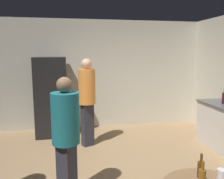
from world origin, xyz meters
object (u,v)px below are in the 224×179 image
(refrigerator, at_px, (51,97))
(wine_bottle_on_counter, at_px, (224,98))
(plastic_cup_white, at_px, (221,175))
(beer_bottle_brown, at_px, (201,169))
(beer_bottle_amber, at_px, (202,177))
(person_in_teal_shirt, at_px, (66,132))
(person_in_orange_shirt, at_px, (87,95))

(refrigerator, xyz_separation_m, wine_bottle_on_counter, (3.41, -1.36, 0.12))
(plastic_cup_white, bearing_deg, beer_bottle_brown, 148.26)
(plastic_cup_white, bearing_deg, beer_bottle_amber, -169.38)
(beer_bottle_brown, distance_m, plastic_cup_white, 0.18)
(wine_bottle_on_counter, distance_m, beer_bottle_amber, 2.96)
(person_in_teal_shirt, bearing_deg, beer_bottle_amber, -8.59)
(beer_bottle_brown, bearing_deg, person_in_teal_shirt, 143.46)
(plastic_cup_white, bearing_deg, wine_bottle_on_counter, 54.00)
(beer_bottle_brown, xyz_separation_m, person_in_teal_shirt, (-1.25, 0.93, 0.12))
(wine_bottle_on_counter, relative_size, beer_bottle_amber, 1.35)
(wine_bottle_on_counter, height_order, beer_bottle_amber, wine_bottle_on_counter)
(refrigerator, distance_m, plastic_cup_white, 4.03)
(refrigerator, bearing_deg, person_in_orange_shirt, -46.04)
(refrigerator, height_order, beer_bottle_amber, refrigerator)
(wine_bottle_on_counter, relative_size, plastic_cup_white, 2.82)
(person_in_orange_shirt, distance_m, person_in_teal_shirt, 1.86)
(refrigerator, height_order, person_in_orange_shirt, refrigerator)
(beer_bottle_amber, xyz_separation_m, plastic_cup_white, (0.22, 0.04, -0.03))
(beer_bottle_brown, bearing_deg, wine_bottle_on_counter, 50.39)
(plastic_cup_white, xyz_separation_m, person_in_orange_shirt, (-1.01, 2.83, 0.26))
(wine_bottle_on_counter, relative_size, person_in_orange_shirt, 0.17)
(beer_bottle_brown, xyz_separation_m, plastic_cup_white, (0.15, -0.09, -0.03))
(beer_bottle_brown, relative_size, person_in_teal_shirt, 0.14)
(wine_bottle_on_counter, xyz_separation_m, plastic_cup_white, (-1.64, -2.26, -0.23))
(beer_bottle_brown, bearing_deg, person_in_orange_shirt, 107.38)
(refrigerator, bearing_deg, beer_bottle_amber, -67.05)
(beer_bottle_amber, distance_m, beer_bottle_brown, 0.15)
(person_in_orange_shirt, bearing_deg, person_in_teal_shirt, -35.25)
(beer_bottle_amber, distance_m, person_in_teal_shirt, 1.59)
(wine_bottle_on_counter, bearing_deg, beer_bottle_brown, -129.61)
(wine_bottle_on_counter, xyz_separation_m, beer_bottle_amber, (-1.86, -2.30, -0.20))
(refrigerator, relative_size, person_in_orange_shirt, 1.01)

